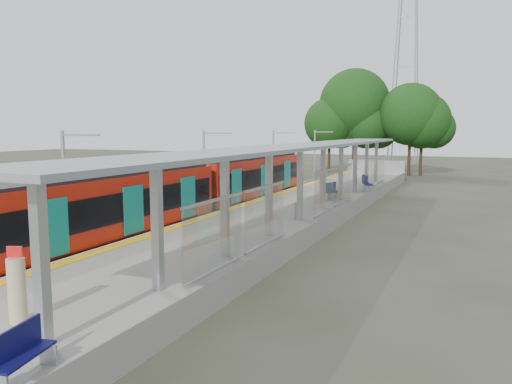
# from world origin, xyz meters

# --- Properties ---
(ground) EXTENTS (200.00, 200.00, 0.00)m
(ground) POSITION_xyz_m (0.00, 0.00, 0.00)
(ground) COLOR #474438
(ground) RESTS_ON ground
(trackbed) EXTENTS (3.00, 70.00, 0.24)m
(trackbed) POSITION_xyz_m (-4.50, 20.00, 0.12)
(trackbed) COLOR #59544C
(trackbed) RESTS_ON ground
(platform) EXTENTS (6.00, 50.00, 1.00)m
(platform) POSITION_xyz_m (0.00, 20.00, 0.50)
(platform) COLOR gray
(platform) RESTS_ON ground
(tactile_strip) EXTENTS (0.60, 50.00, 0.02)m
(tactile_strip) POSITION_xyz_m (-2.55, 20.00, 1.01)
(tactile_strip) COLOR yellow
(tactile_strip) RESTS_ON platform
(end_fence) EXTENTS (6.00, 0.10, 1.20)m
(end_fence) POSITION_xyz_m (0.00, 44.95, 1.60)
(end_fence) COLOR #9EA0A5
(end_fence) RESTS_ON platform
(train) EXTENTS (2.74, 27.60, 3.62)m
(train) POSITION_xyz_m (-4.50, 14.62, 2.05)
(train) COLOR black
(train) RESTS_ON ground
(canopy) EXTENTS (3.27, 38.00, 3.66)m
(canopy) POSITION_xyz_m (1.61, 16.19, 4.20)
(canopy) COLOR #9EA0A5
(canopy) RESTS_ON platform
(pylon) EXTENTS (8.00, 4.00, 38.00)m
(pylon) POSITION_xyz_m (-1.00, 73.00, 19.00)
(pylon) COLOR #9EA0A5
(pylon) RESTS_ON ground
(tree_cluster) EXTENTS (17.39, 8.92, 12.99)m
(tree_cluster) POSITION_xyz_m (-1.83, 52.79, 7.34)
(tree_cluster) COLOR #382316
(tree_cluster) RESTS_ON ground
(catenary_masts) EXTENTS (2.08, 48.16, 5.40)m
(catenary_masts) POSITION_xyz_m (-6.22, 19.00, 2.91)
(catenary_masts) COLOR #9EA0A5
(catenary_masts) RESTS_ON ground
(bench_near) EXTENTS (0.68, 1.41, 0.92)m
(bench_near) POSITION_xyz_m (2.62, -3.11, 1.49)
(bench_near) COLOR #0F0F4E
(bench_near) RESTS_ON platform
(bench_mid) EXTENTS (0.77, 1.61, 1.06)m
(bench_mid) POSITION_xyz_m (1.45, 21.97, 1.56)
(bench_mid) COLOR #0F0F4E
(bench_mid) RESTS_ON platform
(bench_far) EXTENTS (1.16, 1.75, 1.15)m
(bench_far) POSITION_xyz_m (2.60, 27.12, 1.61)
(bench_far) COLOR #0F0F4E
(bench_far) RESTS_ON platform
(info_pillar_near) EXTENTS (0.40, 0.40, 1.80)m
(info_pillar_near) POSITION_xyz_m (0.43, -1.29, 1.78)
(info_pillar_near) COLOR #C8B892
(info_pillar_near) RESTS_ON platform
(info_pillar_far) EXTENTS (0.42, 0.42, 1.86)m
(info_pillar_far) POSITION_xyz_m (1.03, 21.25, 1.81)
(info_pillar_far) COLOR #C8B892
(info_pillar_far) RESTS_ON platform
(litter_bin) EXTENTS (0.45, 0.45, 0.89)m
(litter_bin) POSITION_xyz_m (1.97, 13.94, 1.44)
(litter_bin) COLOR #9EA0A5
(litter_bin) RESTS_ON platform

